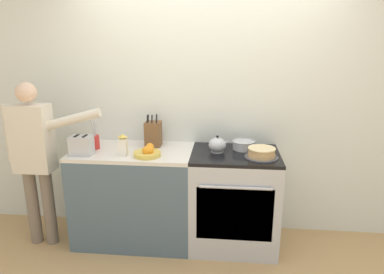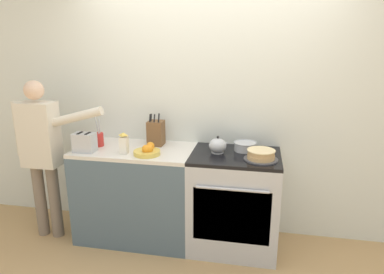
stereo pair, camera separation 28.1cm
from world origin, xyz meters
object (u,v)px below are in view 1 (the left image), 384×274
(utensil_crock, at_px, (94,142))
(milk_carton, at_px, (123,145))
(toaster, at_px, (81,145))
(mixing_bowl, at_px, (244,145))
(knife_block, at_px, (153,134))
(layer_cake, at_px, (261,153))
(tea_kettle, at_px, (217,145))
(stove_range, at_px, (234,199))
(fruit_bowl, at_px, (148,152))
(person_baker, at_px, (35,152))

(utensil_crock, height_order, milk_carton, utensil_crock)
(toaster, bearing_deg, mixing_bowl, 11.86)
(knife_block, xyz_separation_m, toaster, (-0.58, -0.33, -0.03))
(layer_cake, xyz_separation_m, utensil_crock, (-1.55, 0.11, 0.03))
(layer_cake, bearing_deg, tea_kettle, 162.47)
(layer_cake, height_order, utensil_crock, utensil_crock)
(knife_block, height_order, milk_carton, knife_block)
(stove_range, bearing_deg, utensil_crock, 179.52)
(mixing_bowl, relative_size, knife_block, 0.66)
(mixing_bowl, bearing_deg, knife_block, 178.11)
(stove_range, xyz_separation_m, layer_cake, (0.22, -0.10, 0.50))
(knife_block, height_order, fruit_bowl, knife_block)
(layer_cake, bearing_deg, mixing_bowl, 122.37)
(knife_block, bearing_deg, mixing_bowl, -1.89)
(person_baker, bearing_deg, toaster, 6.88)
(mixing_bowl, xyz_separation_m, milk_carton, (-1.07, -0.29, 0.05))
(tea_kettle, distance_m, milk_carton, 0.85)
(layer_cake, xyz_separation_m, fruit_bowl, (-1.00, -0.05, -0.01))
(layer_cake, distance_m, knife_block, 1.04)
(fruit_bowl, bearing_deg, knife_block, 92.25)
(mixing_bowl, height_order, fruit_bowl, fruit_bowl)
(person_baker, bearing_deg, tea_kettle, 14.68)
(stove_range, relative_size, person_baker, 0.59)
(tea_kettle, distance_m, person_baker, 1.67)
(knife_block, bearing_deg, fruit_bowl, -87.75)
(stove_range, distance_m, utensil_crock, 1.43)
(person_baker, bearing_deg, mixing_bowl, 16.98)
(fruit_bowl, relative_size, toaster, 1.15)
(toaster, bearing_deg, fruit_bowl, 2.21)
(layer_cake, xyz_separation_m, tea_kettle, (-0.39, 0.12, 0.02))
(stove_range, height_order, utensil_crock, utensil_crock)
(layer_cake, relative_size, fruit_bowl, 1.22)
(toaster, height_order, milk_carton, milk_carton)
(tea_kettle, height_order, person_baker, person_baker)
(tea_kettle, xyz_separation_m, utensil_crock, (-1.16, -0.01, 0.00))
(utensil_crock, relative_size, person_baker, 0.21)
(tea_kettle, xyz_separation_m, milk_carton, (-0.83, -0.18, 0.03))
(stove_range, bearing_deg, milk_carton, -170.91)
(stove_range, xyz_separation_m, fruit_bowl, (-0.77, -0.15, 0.49))
(milk_carton, bearing_deg, toaster, -177.29)
(fruit_bowl, bearing_deg, stove_range, 11.22)
(mixing_bowl, height_order, toaster, toaster)
(stove_range, relative_size, mixing_bowl, 4.33)
(toaster, bearing_deg, person_baker, 178.68)
(utensil_crock, xyz_separation_m, fruit_bowl, (0.55, -0.16, -0.03))
(stove_range, xyz_separation_m, knife_block, (-0.79, 0.16, 0.58))
(person_baker, bearing_deg, milk_carton, 8.71)
(utensil_crock, distance_m, person_baker, 0.53)
(utensil_crock, height_order, fruit_bowl, utensil_crock)
(utensil_crock, bearing_deg, knife_block, 14.96)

